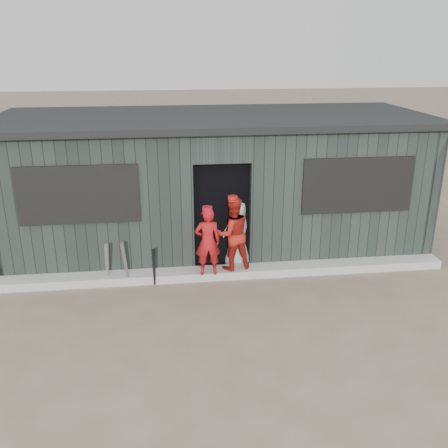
{
  "coord_description": "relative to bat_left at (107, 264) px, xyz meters",
  "views": [
    {
      "loc": [
        -0.99,
        -6.15,
        3.9
      ],
      "look_at": [
        0.0,
        1.8,
        1.0
      ],
      "focal_mm": 40.0,
      "sensor_mm": 36.0,
      "label": 1
    }
  ],
  "objects": [
    {
      "name": "bat_mid",
      "position": [
        0.31,
        -0.03,
        0.01
      ],
      "size": [
        0.15,
        0.22,
        0.83
      ],
      "primitive_type": "cone",
      "rotation": [
        0.18,
        0.0,
        -0.39
      ],
      "color": "gray",
      "rests_on": "ground"
    },
    {
      "name": "ground",
      "position": [
        2.0,
        -1.69,
        -0.41
      ],
      "size": [
        80.0,
        80.0,
        0.0
      ],
      "primitive_type": "plane",
      "color": "#6E5E4C",
      "rests_on": "ground"
    },
    {
      "name": "bat_left",
      "position": [
        0.0,
        0.0,
        0.0
      ],
      "size": [
        0.13,
        0.32,
        0.82
      ],
      "primitive_type": "cone",
      "rotation": [
        0.3,
        0.0,
        0.21
      ],
      "color": "#9A9AA2",
      "rests_on": "ground"
    },
    {
      "name": "player_red_left",
      "position": [
        1.7,
        -0.03,
        0.34
      ],
      "size": [
        0.44,
        0.29,
        1.19
      ],
      "primitive_type": "imported",
      "rotation": [
        0.0,
        0.0,
        3.14
      ],
      "color": "#AA1417",
      "rests_on": "curb"
    },
    {
      "name": "dugout",
      "position": [
        2.0,
        1.82,
        0.88
      ],
      "size": [
        8.3,
        3.3,
        2.62
      ],
      "color": "black",
      "rests_on": "ground"
    },
    {
      "name": "player_grey_back",
      "position": [
        2.29,
        0.51,
        0.23
      ],
      "size": [
        0.68,
        0.5,
        1.28
      ],
      "primitive_type": "imported",
      "rotation": [
        0.0,
        0.0,
        3.3
      ],
      "color": "#B3B3B3",
      "rests_on": "ground"
    },
    {
      "name": "curb",
      "position": [
        2.0,
        0.13,
        -0.33
      ],
      "size": [
        8.0,
        0.36,
        0.15
      ],
      "primitive_type": "cube",
      "color": "#ACABA6",
      "rests_on": "ground"
    },
    {
      "name": "player_red_right",
      "position": [
        2.15,
        0.15,
        0.39
      ],
      "size": [
        0.73,
        0.62,
        1.31
      ],
      "primitive_type": "imported",
      "rotation": [
        0.0,
        0.0,
        3.37
      ],
      "color": "#AC1F15",
      "rests_on": "curb"
    },
    {
      "name": "bat_right",
      "position": [
        0.78,
        -0.12,
        -0.05
      ],
      "size": [
        0.08,
        0.23,
        0.72
      ],
      "primitive_type": "cone",
      "rotation": [
        0.23,
        0.0,
        0.07
      ],
      "color": "black",
      "rests_on": "ground"
    }
  ]
}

